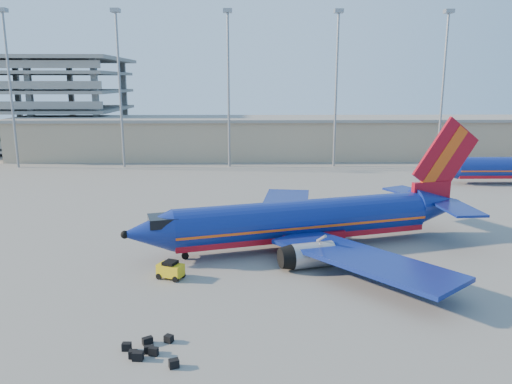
# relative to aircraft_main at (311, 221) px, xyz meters

# --- Properties ---
(ground) EXTENTS (220.00, 220.00, 0.00)m
(ground) POSITION_rel_aircraft_main_xyz_m (-4.43, 1.50, -2.65)
(ground) COLOR slate
(ground) RESTS_ON ground
(terminal_building) EXTENTS (122.00, 16.00, 8.50)m
(terminal_building) POSITION_rel_aircraft_main_xyz_m (5.57, 59.50, 1.66)
(terminal_building) COLOR gray
(terminal_building) RESTS_ON ground
(light_mast_row) EXTENTS (101.60, 1.60, 28.65)m
(light_mast_row) POSITION_rel_aircraft_main_xyz_m (0.57, 47.50, 14.90)
(light_mast_row) COLOR gray
(light_mast_row) RESTS_ON ground
(aircraft_main) EXTENTS (35.81, 33.96, 12.41)m
(aircraft_main) POSITION_rel_aircraft_main_xyz_m (0.00, 0.00, 0.00)
(aircraft_main) COLOR navy
(aircraft_main) RESTS_ON ground
(baggage_tug) EXTENTS (2.44, 2.02, 1.51)m
(baggage_tug) POSITION_rel_aircraft_main_xyz_m (-12.55, -7.94, -1.87)
(baggage_tug) COLOR gold
(baggage_tug) RESTS_ON ground
(luggage_pile) EXTENTS (3.73, 3.46, 0.53)m
(luggage_pile) POSITION_rel_aircraft_main_xyz_m (-12.13, -19.66, -2.41)
(luggage_pile) COLOR black
(luggage_pile) RESTS_ON ground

